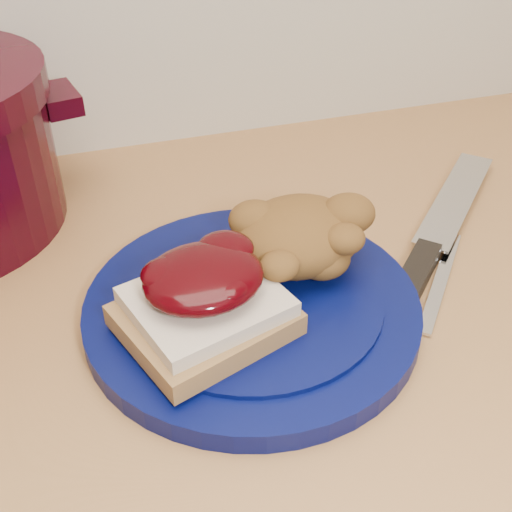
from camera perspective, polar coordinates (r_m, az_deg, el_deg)
name	(u,v)px	position (r m, az deg, el deg)	size (l,w,h in m)	color
plate	(252,307)	(0.57, -0.35, -4.59)	(0.29, 0.29, 0.02)	#040A3F
sandwich	(204,300)	(0.51, -4.60, -3.90)	(0.15, 0.14, 0.06)	olive
stuffing_mound	(298,235)	(0.58, 3.71, 1.83)	(0.12, 0.10, 0.06)	brown
chef_knife	(424,258)	(0.64, 14.71, -0.22)	(0.27, 0.26, 0.02)	black
butter_knife	(441,280)	(0.63, 16.11, -2.04)	(0.16, 0.01, 0.00)	silver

